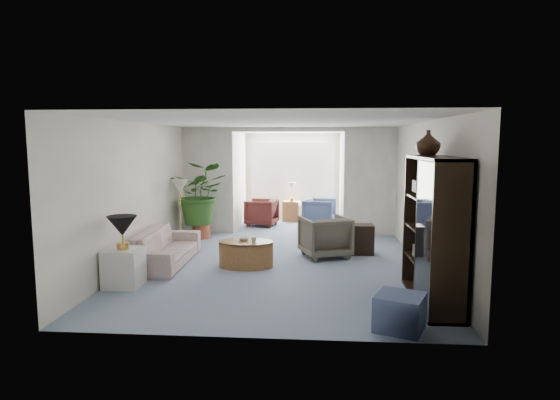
# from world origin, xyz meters

# --- Properties ---
(floor) EXTENTS (6.00, 6.00, 0.00)m
(floor) POSITION_xyz_m (0.00, 0.00, 0.00)
(floor) COLOR #7B8DA3
(floor) RESTS_ON ground
(sunroom_floor) EXTENTS (2.60, 2.60, 0.00)m
(sunroom_floor) POSITION_xyz_m (0.00, 4.10, 0.00)
(sunroom_floor) COLOR #7B8DA3
(sunroom_floor) RESTS_ON ground
(back_pier_left) EXTENTS (1.20, 0.12, 2.50)m
(back_pier_left) POSITION_xyz_m (-1.90, 3.00, 1.25)
(back_pier_left) COLOR white
(back_pier_left) RESTS_ON ground
(back_pier_right) EXTENTS (1.20, 0.12, 2.50)m
(back_pier_right) POSITION_xyz_m (1.90, 3.00, 1.25)
(back_pier_right) COLOR white
(back_pier_right) RESTS_ON ground
(back_header) EXTENTS (2.60, 0.12, 0.10)m
(back_header) POSITION_xyz_m (0.00, 3.00, 2.45)
(back_header) COLOR white
(back_header) RESTS_ON back_pier_left
(window_pane) EXTENTS (2.20, 0.02, 1.50)m
(window_pane) POSITION_xyz_m (0.00, 5.18, 1.40)
(window_pane) COLOR white
(window_blinds) EXTENTS (2.20, 0.02, 1.50)m
(window_blinds) POSITION_xyz_m (0.00, 5.15, 1.40)
(window_blinds) COLOR white
(framed_picture) EXTENTS (0.04, 0.50, 0.40)m
(framed_picture) POSITION_xyz_m (2.46, -0.10, 1.70)
(framed_picture) COLOR beige
(sofa) EXTENTS (0.83, 2.06, 0.60)m
(sofa) POSITION_xyz_m (-2.01, 0.08, 0.30)
(sofa) COLOR beige
(sofa) RESTS_ON ground
(end_table) EXTENTS (0.53, 0.53, 0.57)m
(end_table) POSITION_xyz_m (-2.21, -1.27, 0.29)
(end_table) COLOR silver
(end_table) RESTS_ON ground
(table_lamp) EXTENTS (0.44, 0.44, 0.30)m
(table_lamp) POSITION_xyz_m (-2.21, -1.27, 0.92)
(table_lamp) COLOR black
(table_lamp) RESTS_ON end_table
(floor_lamp) EXTENTS (0.36, 0.36, 0.28)m
(floor_lamp) POSITION_xyz_m (-2.14, 1.54, 1.25)
(floor_lamp) COLOR beige
(floor_lamp) RESTS_ON ground
(coffee_table) EXTENTS (1.07, 1.07, 0.45)m
(coffee_table) POSITION_xyz_m (-0.55, -0.01, 0.23)
(coffee_table) COLOR olive
(coffee_table) RESTS_ON ground
(coffee_bowl) EXTENTS (0.24, 0.24, 0.05)m
(coffee_bowl) POSITION_xyz_m (-0.60, 0.09, 0.48)
(coffee_bowl) COLOR silver
(coffee_bowl) RESTS_ON coffee_table
(coffee_cup) EXTENTS (0.11, 0.11, 0.09)m
(coffee_cup) POSITION_xyz_m (-0.40, -0.11, 0.50)
(coffee_cup) COLOR silver
(coffee_cup) RESTS_ON coffee_table
(wingback_chair) EXTENTS (1.07, 1.08, 0.77)m
(wingback_chair) POSITION_xyz_m (0.83, 0.81, 0.39)
(wingback_chair) COLOR #5E574A
(wingback_chair) RESTS_ON ground
(side_table_dark) EXTENTS (0.48, 0.38, 0.57)m
(side_table_dark) POSITION_xyz_m (1.53, 1.11, 0.29)
(side_table_dark) COLOR black
(side_table_dark) RESTS_ON ground
(entertainment_cabinet) EXTENTS (0.47, 1.77, 1.97)m
(entertainment_cabinet) POSITION_xyz_m (2.23, -1.61, 0.98)
(entertainment_cabinet) COLOR black
(entertainment_cabinet) RESTS_ON ground
(cabinet_urn) EXTENTS (0.34, 0.34, 0.36)m
(cabinet_urn) POSITION_xyz_m (2.23, -1.11, 2.15)
(cabinet_urn) COLOR black
(cabinet_urn) RESTS_ON entertainment_cabinet
(ottoman) EXTENTS (0.68, 0.68, 0.41)m
(ottoman) POSITION_xyz_m (1.64, -2.63, 0.21)
(ottoman) COLOR #4A567F
(ottoman) RESTS_ON ground
(plant_pot) EXTENTS (0.40, 0.40, 0.32)m
(plant_pot) POSITION_xyz_m (-1.92, 2.35, 0.16)
(plant_pot) COLOR #A54A30
(plant_pot) RESTS_ON ground
(house_plant) EXTENTS (1.26, 1.09, 1.40)m
(house_plant) POSITION_xyz_m (-1.92, 2.35, 1.02)
(house_plant) COLOR #2B551D
(house_plant) RESTS_ON plant_pot
(sunroom_chair_blue) EXTENTS (0.91, 0.89, 0.72)m
(sunroom_chair_blue) POSITION_xyz_m (0.75, 4.05, 0.36)
(sunroom_chair_blue) COLOR #4A567F
(sunroom_chair_blue) RESTS_ON ground
(sunroom_chair_maroon) EXTENTS (0.88, 0.86, 0.69)m
(sunroom_chair_maroon) POSITION_xyz_m (-0.75, 4.05, 0.35)
(sunroom_chair_maroon) COLOR #54211C
(sunroom_chair_maroon) RESTS_ON ground
(sunroom_table) EXTENTS (0.51, 0.43, 0.55)m
(sunroom_table) POSITION_xyz_m (0.00, 4.80, 0.28)
(sunroom_table) COLOR olive
(sunroom_table) RESTS_ON ground
(shelf_clutter) EXTENTS (0.30, 1.12, 1.06)m
(shelf_clutter) POSITION_xyz_m (2.18, -1.74, 1.09)
(shelf_clutter) COLOR #4C4A48
(shelf_clutter) RESTS_ON entertainment_cabinet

